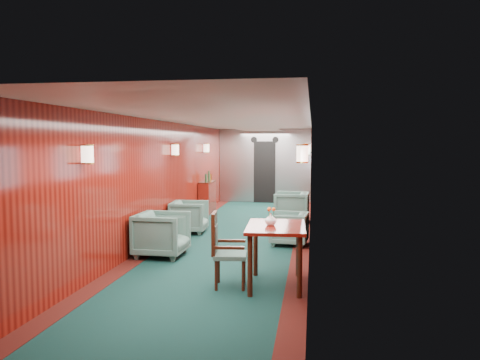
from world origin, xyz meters
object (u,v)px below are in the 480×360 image
(armchair_right_far, at_px, (291,207))
(dining_table, at_px, (276,235))
(side_chair, at_px, (223,247))
(armchair_right_near, at_px, (289,228))
(armchair_left_near, at_px, (162,234))
(credenza, at_px, (207,197))
(armchair_left_far, at_px, (189,217))

(armchair_right_far, bearing_deg, dining_table, 2.50)
(side_chair, distance_m, armchair_right_near, 2.87)
(dining_table, xyz_separation_m, armchair_left_near, (-2.07, 1.38, -0.32))
(armchair_left_near, bearing_deg, credenza, 5.21)
(armchair_right_near, height_order, armchair_right_far, armchair_right_far)
(credenza, distance_m, armchair_left_far, 2.89)
(credenza, bearing_deg, armchair_right_far, -25.99)
(side_chair, xyz_separation_m, armchair_left_far, (-1.45, 3.65, -0.20))
(credenza, xyz_separation_m, armchair_left_near, (0.34, -5.01, -0.07))
(credenza, distance_m, armchair_right_far, 2.65)
(armchair_right_far, bearing_deg, armchair_left_far, -48.96)
(side_chair, xyz_separation_m, credenza, (-1.70, 6.53, -0.10))
(credenza, relative_size, armchair_left_far, 1.53)
(dining_table, bearing_deg, armchair_left_near, 143.60)
(credenza, relative_size, armchair_right_far, 1.41)
(dining_table, relative_size, side_chair, 1.13)
(armchair_left_near, xyz_separation_m, armchair_left_far, (-0.09, 2.13, -0.03))
(armchair_left_far, xyz_separation_m, armchair_right_far, (2.13, 1.71, 0.03))
(side_chair, bearing_deg, armchair_right_near, 68.29)
(side_chair, relative_size, armchair_right_near, 1.47)
(credenza, xyz_separation_m, armchair_left_far, (0.25, -2.87, -0.11))
(side_chair, relative_size, armchair_left_near, 1.21)
(armchair_right_near, bearing_deg, armchair_left_far, -106.44)
(armchair_left_far, bearing_deg, armchair_right_near, -115.38)
(side_chair, height_order, credenza, credenza)
(armchair_right_near, bearing_deg, armchair_right_far, -172.85)
(side_chair, relative_size, credenza, 0.87)
(side_chair, height_order, armchair_right_near, side_chair)
(credenza, bearing_deg, side_chair, -75.38)
(dining_table, bearing_deg, credenza, 107.90)
(armchair_left_near, relative_size, armchair_right_near, 1.21)
(side_chair, bearing_deg, armchair_left_near, 125.44)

